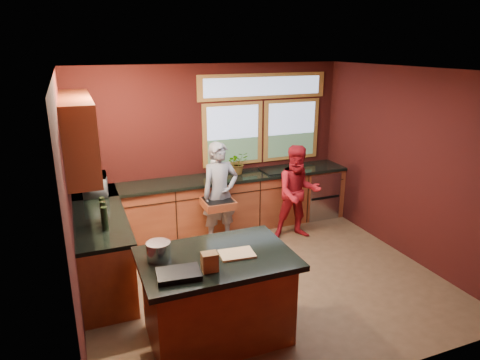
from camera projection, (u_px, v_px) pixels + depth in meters
floor at (262, 278)px, 5.71m from camera, size 4.50×4.50×0.00m
room_shell at (209, 145)px, 5.25m from camera, size 4.52×4.02×2.71m
back_counter at (231, 202)px, 7.15m from camera, size 4.50×0.64×0.93m
left_counter at (101, 244)px, 5.64m from camera, size 0.64×2.30×0.93m
island at (217, 296)px, 4.45m from camera, size 1.55×1.05×0.95m
person_grey at (220, 194)px, 6.53m from camera, size 0.61×0.43×1.61m
person_red at (298, 193)px, 6.72m from camera, size 0.85×0.72×1.51m
microwave at (95, 185)px, 6.10m from camera, size 0.36×0.52×0.28m
potted_plant at (238, 163)px, 7.05m from camera, size 0.34×0.29×0.38m
paper_towel at (214, 169)px, 6.87m from camera, size 0.12×0.12×0.28m
cutting_board at (237, 254)px, 4.33m from camera, size 0.37×0.28×0.02m
stock_pot at (159, 251)px, 4.22m from camera, size 0.24×0.24×0.18m
paper_bag at (210, 262)px, 4.01m from camera, size 0.16×0.13×0.18m
black_tray at (179, 274)px, 3.92m from camera, size 0.43×0.32×0.05m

